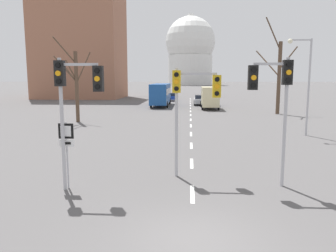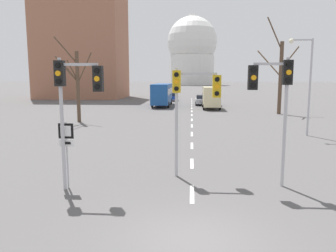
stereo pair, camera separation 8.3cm
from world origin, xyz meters
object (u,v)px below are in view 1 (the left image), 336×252
object	(u,v)px
sedan_near_right	(172,97)
sedan_near_left	(211,94)
street_lamp_right	(305,76)
delivery_truck	(210,97)
route_sign_post	(67,143)
sedan_far_left	(200,100)
traffic_signal_centre_tall	(191,95)
city_bus	(161,93)
sedan_mid_centre	(213,100)
traffic_signal_near_left	(74,91)
traffic_signal_near_right	(275,90)

from	to	relation	value
sedan_near_right	sedan_near_left	bearing A→B (deg)	56.03
street_lamp_right	delivery_truck	distance (m)	22.93
route_sign_post	sedan_far_left	xyz separation A→B (m)	(6.45, 41.43, -0.98)
sedan_near_left	traffic_signal_centre_tall	bearing A→B (deg)	-94.49
route_sign_post	sedan_near_left	world-z (taller)	route_sign_post
route_sign_post	city_bus	xyz separation A→B (m)	(0.27, 39.32, 0.22)
city_bus	sedan_far_left	bearing A→B (deg)	18.89
traffic_signal_centre_tall	sedan_far_left	distance (m)	39.63
route_sign_post	sedan_mid_centre	size ratio (longest dim) A/B	0.65
traffic_signal_near_left	delivery_truck	distance (m)	36.15
sedan_far_left	street_lamp_right	bearing A→B (deg)	-76.11
traffic_signal_near_right	sedan_far_left	world-z (taller)	traffic_signal_near_right
route_sign_post	delivery_truck	distance (m)	36.01
delivery_truck	traffic_signal_near_left	bearing A→B (deg)	-101.62
traffic_signal_near_left	city_bus	world-z (taller)	traffic_signal_near_left
traffic_signal_centre_tall	sedan_near_left	distance (m)	61.82
traffic_signal_centre_tall	sedan_near_right	xyz separation A→B (m)	(-3.49, 49.20, -2.84)
traffic_signal_centre_tall	sedan_near_left	xyz separation A→B (m)	(4.84, 61.56, -2.79)
sedan_mid_centre	sedan_far_left	world-z (taller)	sedan_far_left
traffic_signal_centre_tall	route_sign_post	world-z (taller)	traffic_signal_centre_tall
route_sign_post	sedan_near_right	bearing A→B (deg)	88.47
street_lamp_right	sedan_far_left	world-z (taller)	street_lamp_right
traffic_signal_near_left	sedan_near_right	xyz separation A→B (m)	(0.93, 51.30, -3.09)
traffic_signal_centre_tall	city_bus	bearing A→B (deg)	96.99
sedan_near_left	city_bus	size ratio (longest dim) A/B	0.37
delivery_truck	traffic_signal_near_right	bearing A→B (deg)	-89.24
route_sign_post	sedan_near_left	xyz separation A→B (m)	(9.70, 63.50, -0.98)
sedan_far_left	delivery_truck	distance (m)	6.44
street_lamp_right	city_bus	xyz separation A→B (m)	(-13.17, 26.16, -2.46)
traffic_signal_near_left	sedan_near_left	world-z (taller)	traffic_signal_near_left
sedan_near_left	sedan_near_right	bearing A→B (deg)	-123.97
traffic_signal_near_right	sedan_near_right	world-z (taller)	traffic_signal_near_right
traffic_signal_near_right	city_bus	world-z (taller)	traffic_signal_near_right
sedan_far_left	sedan_mid_centre	bearing A→B (deg)	-4.76
city_bus	delivery_truck	bearing A→B (deg)	-29.13
route_sign_post	sedan_far_left	size ratio (longest dim) A/B	0.61
sedan_near_right	traffic_signal_centre_tall	bearing A→B (deg)	-85.94
sedan_near_right	city_bus	size ratio (longest dim) A/B	0.38
street_lamp_right	sedan_mid_centre	xyz separation A→B (m)	(-4.80, 28.09, -3.68)
sedan_mid_centre	traffic_signal_near_right	bearing A→B (deg)	-90.68
sedan_near_right	sedan_mid_centre	size ratio (longest dim) A/B	0.99
traffic_signal_near_right	city_bus	size ratio (longest dim) A/B	0.48
traffic_signal_centre_tall	street_lamp_right	distance (m)	14.16
sedan_far_left	city_bus	size ratio (longest dim) A/B	0.41
street_lamp_right	sedan_near_left	bearing A→B (deg)	94.26
sedan_near_left	sedan_mid_centre	xyz separation A→B (m)	(-1.05, -22.25, -0.02)
street_lamp_right	sedan_far_left	bearing A→B (deg)	103.89
traffic_signal_centre_tall	route_sign_post	distance (m)	5.53
traffic_signal_centre_tall	street_lamp_right	size ratio (longest dim) A/B	0.66
traffic_signal_centre_tall	delivery_truck	bearing A→B (deg)	85.10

